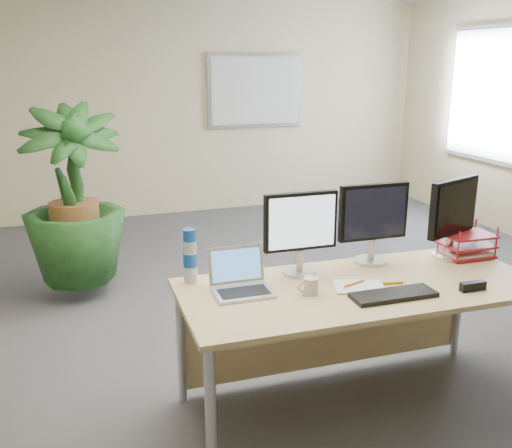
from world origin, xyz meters
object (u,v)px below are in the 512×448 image
object	(u,v)px
floor_plant	(74,210)
desk	(351,304)
monitor_left	(301,228)
monitor_right	(373,218)
laptop	(240,280)

from	to	relation	value
floor_plant	desk	bearing A→B (deg)	-56.40
desk	floor_plant	xyz separation A→B (m)	(-1.41, 2.12, 0.15)
monitor_left	monitor_right	distance (m)	0.48
floor_plant	monitor_right	size ratio (longest dim) A/B	3.10
desk	monitor_left	world-z (taller)	monitor_left
floor_plant	laptop	size ratio (longest dim) A/B	4.81
desk	monitor_left	xyz separation A→B (m)	(-0.25, 0.16, 0.43)
monitor_left	monitor_right	xyz separation A→B (m)	(0.48, 0.03, 0.00)
desk	monitor_left	bearing A→B (deg)	147.37
monitor_right	laptop	bearing A→B (deg)	-170.43
laptop	floor_plant	bearing A→B (deg)	110.08
monitor_right	laptop	distance (m)	0.91
desk	monitor_right	bearing A→B (deg)	39.65
monitor_left	monitor_right	size ratio (longest dim) A/B	0.98
floor_plant	laptop	bearing A→B (deg)	-69.92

